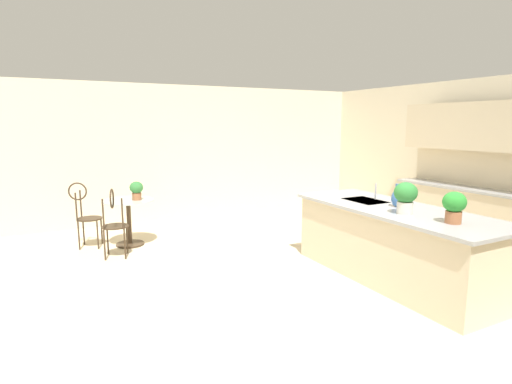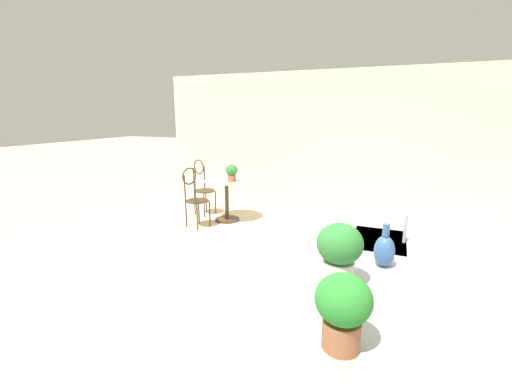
{
  "view_description": "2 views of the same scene",
  "coord_description": "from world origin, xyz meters",
  "px_view_note": "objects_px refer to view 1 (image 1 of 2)",
  "views": [
    {
      "loc": [
        3.89,
        -2.96,
        1.95
      ],
      "look_at": [
        -1.27,
        -0.28,
        0.97
      ],
      "focal_mm": 28.76,
      "sensor_mm": 36.0,
      "label": 1
    },
    {
      "loc": [
        2.44,
        0.92,
        1.89
      ],
      "look_at": [
        -1.63,
        -0.79,
        0.86
      ],
      "focal_mm": 23.61,
      "sensor_mm": 36.0,
      "label": 2
    }
  ],
  "objects_px": {
    "potted_plant_counter_far": "(454,205)",
    "vase_on_counter": "(397,198)",
    "chair_by_island": "(85,212)",
    "potted_plant_on_table": "(136,189)",
    "chair_near_window": "(114,220)",
    "potted_plant_counter_near": "(406,196)",
    "bistro_table": "(129,218)"
  },
  "relations": [
    {
      "from": "chair_by_island",
      "to": "potted_plant_on_table",
      "type": "bearing_deg",
      "value": 71.27
    },
    {
      "from": "bistro_table",
      "to": "potted_plant_counter_far",
      "type": "height_order",
      "value": "potted_plant_counter_far"
    },
    {
      "from": "chair_near_window",
      "to": "potted_plant_counter_far",
      "type": "xyz_separation_m",
      "value": [
        3.32,
        2.9,
        0.54
      ]
    },
    {
      "from": "bistro_table",
      "to": "vase_on_counter",
      "type": "height_order",
      "value": "vase_on_counter"
    },
    {
      "from": "chair_near_window",
      "to": "vase_on_counter",
      "type": "relative_size",
      "value": 3.62
    },
    {
      "from": "chair_near_window",
      "to": "vase_on_counter",
      "type": "xyz_separation_m",
      "value": [
        2.42,
        3.02,
        0.46
      ]
    },
    {
      "from": "chair_by_island",
      "to": "vase_on_counter",
      "type": "bearing_deg",
      "value": 46.33
    },
    {
      "from": "chair_by_island",
      "to": "potted_plant_on_table",
      "type": "height_order",
      "value": "chair_by_island"
    },
    {
      "from": "bistro_table",
      "to": "vase_on_counter",
      "type": "xyz_separation_m",
      "value": [
        2.99,
        2.72,
        0.58
      ]
    },
    {
      "from": "chair_near_window",
      "to": "potted_plant_counter_near",
      "type": "xyz_separation_m",
      "value": [
        2.77,
        2.79,
        0.56
      ]
    },
    {
      "from": "potted_plant_on_table",
      "to": "vase_on_counter",
      "type": "relative_size",
      "value": 1.03
    },
    {
      "from": "chair_by_island",
      "to": "vase_on_counter",
      "type": "height_order",
      "value": "vase_on_counter"
    },
    {
      "from": "potted_plant_counter_far",
      "to": "vase_on_counter",
      "type": "bearing_deg",
      "value": 171.87
    },
    {
      "from": "bistro_table",
      "to": "chair_by_island",
      "type": "distance_m",
      "value": 0.67
    },
    {
      "from": "potted_plant_counter_near",
      "to": "chair_near_window",
      "type": "bearing_deg",
      "value": -134.79
    },
    {
      "from": "chair_near_window",
      "to": "vase_on_counter",
      "type": "height_order",
      "value": "vase_on_counter"
    },
    {
      "from": "potted_plant_counter_near",
      "to": "vase_on_counter",
      "type": "distance_m",
      "value": 0.43
    },
    {
      "from": "bistro_table",
      "to": "vase_on_counter",
      "type": "distance_m",
      "value": 4.08
    },
    {
      "from": "chair_by_island",
      "to": "potted_plant_counter_near",
      "type": "bearing_deg",
      "value": 41.29
    },
    {
      "from": "bistro_table",
      "to": "chair_by_island",
      "type": "bearing_deg",
      "value": -108.27
    },
    {
      "from": "potted_plant_counter_far",
      "to": "potted_plant_on_table",
      "type": "bearing_deg",
      "value": -147.33
    },
    {
      "from": "potted_plant_on_table",
      "to": "potted_plant_counter_far",
      "type": "distance_m",
      "value": 4.56
    },
    {
      "from": "potted_plant_counter_near",
      "to": "vase_on_counter",
      "type": "bearing_deg",
      "value": 146.33
    },
    {
      "from": "bistro_table",
      "to": "chair_near_window",
      "type": "relative_size",
      "value": 0.77
    },
    {
      "from": "bistro_table",
      "to": "chair_near_window",
      "type": "height_order",
      "value": "chair_near_window"
    },
    {
      "from": "bistro_table",
      "to": "chair_by_island",
      "type": "relative_size",
      "value": 0.77
    },
    {
      "from": "vase_on_counter",
      "to": "potted_plant_on_table",
      "type": "bearing_deg",
      "value": -138.61
    },
    {
      "from": "potted_plant_on_table",
      "to": "potted_plant_counter_far",
      "type": "relative_size",
      "value": 0.89
    },
    {
      "from": "chair_near_window",
      "to": "chair_by_island",
      "type": "bearing_deg",
      "value": -157.47
    },
    {
      "from": "potted_plant_counter_far",
      "to": "vase_on_counter",
      "type": "relative_size",
      "value": 1.16
    },
    {
      "from": "potted_plant_counter_far",
      "to": "bistro_table",
      "type": "bearing_deg",
      "value": -146.31
    },
    {
      "from": "chair_by_island",
      "to": "potted_plant_counter_near",
      "type": "height_order",
      "value": "potted_plant_counter_near"
    }
  ]
}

